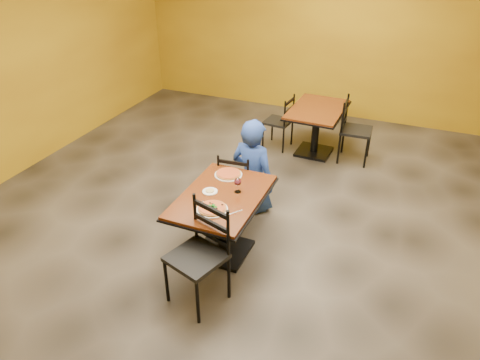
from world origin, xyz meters
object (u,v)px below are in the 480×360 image
at_px(plate_far, 228,175).
at_px(chair_second_left, 278,122).
at_px(table_main, 222,210).
at_px(pizza_far, 228,173).
at_px(diner, 253,165).
at_px(plate_main, 212,209).
at_px(pizza_main, 212,208).
at_px(side_plate, 210,191).
at_px(chair_second_right, 356,131).
at_px(table_second, 317,120).
at_px(chair_main_near, 196,258).
at_px(chair_main_far, 238,183).
at_px(wine_glass, 238,185).

bearing_deg(plate_far, chair_second_left, 94.62).
bearing_deg(table_main, pizza_far, 104.76).
bearing_deg(diner, plate_main, 104.47).
relative_size(pizza_main, side_plate, 1.77).
distance_m(chair_second_right, diner, 2.03).
height_order(table_second, diner, diner).
relative_size(table_second, side_plate, 7.36).
bearing_deg(pizza_far, chair_main_near, -80.91).
distance_m(table_second, plate_far, 2.41).
distance_m(chair_main_far, wine_glass, 0.80).
bearing_deg(chair_second_left, table_main, 11.64).
xyz_separation_m(table_second, chair_main_near, (-0.24, -3.52, -0.04)).
bearing_deg(pizza_main, chair_main_far, 99.21).
bearing_deg(table_second, table_main, -96.45).
bearing_deg(side_plate, table_main, -3.82).
relative_size(table_second, pizza_far, 4.21).
xyz_separation_m(table_main, plate_main, (0.02, -0.28, 0.20)).
relative_size(pizza_main, pizza_far, 1.01).
xyz_separation_m(chair_main_near, chair_second_right, (0.85, 3.52, -0.03)).
bearing_deg(table_second, pizza_main, -95.41).
distance_m(pizza_far, side_plate, 0.40).
height_order(diner, plate_main, diner).
relative_size(chair_main_far, pizza_main, 3.10).
distance_m(chair_main_near, chair_second_left, 3.54).
relative_size(plate_main, side_plate, 1.94).
bearing_deg(plate_main, chair_main_near, -83.47).
relative_size(chair_second_right, plate_far, 3.13).
xyz_separation_m(table_second, pizza_far, (-0.42, -2.36, 0.22)).
bearing_deg(wine_glass, chair_second_left, 99.09).
height_order(plate_main, wine_glass, wine_glass).
distance_m(chair_second_left, wine_glass, 2.71).
bearing_deg(pizza_far, diner, 82.96).
height_order(chair_main_near, pizza_far, chair_main_near).
relative_size(table_main, pizza_main, 4.33).
relative_size(chair_second_left, pizza_main, 3.04).
xyz_separation_m(table_second, wine_glass, (-0.19, -2.65, 0.29)).
bearing_deg(side_plate, chair_second_right, 68.86).
height_order(chair_main_far, chair_second_left, chair_main_far).
bearing_deg(chair_main_near, wine_glass, 104.68).
bearing_deg(table_main, chair_main_near, -84.08).
bearing_deg(pizza_main, table_second, 84.59).
relative_size(table_main, chair_second_right, 1.27).
xyz_separation_m(chair_main_near, side_plate, (-0.22, 0.76, 0.24)).
bearing_deg(chair_second_left, pizza_far, 10.12).
distance_m(chair_second_right, plate_far, 2.59).
height_order(plate_main, pizza_far, pizza_far).
relative_size(chair_main_near, chair_second_left, 1.19).
bearing_deg(pizza_main, wine_glass, 75.86).
xyz_separation_m(chair_main_far, diner, (0.11, 0.22, 0.16)).
xyz_separation_m(chair_second_left, plate_far, (0.19, -2.36, 0.32)).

